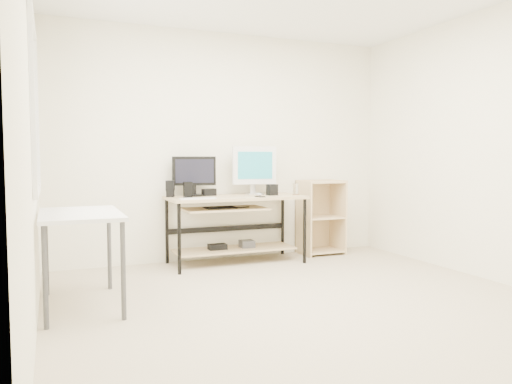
{
  "coord_description": "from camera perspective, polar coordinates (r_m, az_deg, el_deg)",
  "views": [
    {
      "loc": [
        -1.89,
        -3.5,
        1.18
      ],
      "look_at": [
        0.1,
        1.3,
        0.82
      ],
      "focal_mm": 35.0,
      "sensor_mm": 36.0,
      "label": 1
    }
  ],
  "objects": [
    {
      "name": "coaster",
      "position": [
        5.72,
        4.55,
        -0.3
      ],
      "size": [
        0.1,
        0.1,
        0.01
      ],
      "primitive_type": "cylinder",
      "rotation": [
        0.0,
        0.0,
        -0.28
      ],
      "color": "#AD774E",
      "rests_on": "desk"
    },
    {
      "name": "keyboard",
      "position": [
        5.16,
        -6.67,
        -0.73
      ],
      "size": [
        0.37,
        0.11,
        0.01
      ],
      "primitive_type": "cube",
      "rotation": [
        0.0,
        0.0,
        -0.01
      ],
      "color": "white",
      "rests_on": "desk"
    },
    {
      "name": "volume_puck",
      "position": [
        5.24,
        -7.75,
        -0.62
      ],
      "size": [
        0.07,
        0.07,
        0.02
      ],
      "primitive_type": "cylinder",
      "rotation": [
        0.0,
        0.0,
        -0.29
      ],
      "color": "black",
      "rests_on": "desk"
    },
    {
      "name": "audio_controller",
      "position": [
        5.27,
        -7.8,
        0.22
      ],
      "size": [
        0.09,
        0.06,
        0.17
      ],
      "primitive_type": "cube",
      "rotation": [
        0.0,
        0.0,
        -0.02
      ],
      "color": "black",
      "rests_on": "desk"
    },
    {
      "name": "speaker_right",
      "position": [
        5.64,
        1.84,
        0.26
      ],
      "size": [
        0.11,
        0.11,
        0.12
      ],
      "primitive_type": "cube",
      "rotation": [
        0.0,
        0.0,
        0.03
      ],
      "color": "black",
      "rests_on": "desk"
    },
    {
      "name": "room",
      "position": [
        3.96,
        3.85,
        5.98
      ],
      "size": [
        4.01,
        4.01,
        2.62
      ],
      "color": "#C4B496",
      "rests_on": "ground"
    },
    {
      "name": "shelf_unit",
      "position": [
        6.17,
        7.24,
        -2.8
      ],
      "size": [
        0.5,
        0.4,
        0.9
      ],
      "color": "beige",
      "rests_on": "ground"
    },
    {
      "name": "side_table",
      "position": [
        4.14,
        -19.42,
        -3.29
      ],
      "size": [
        0.6,
        1.0,
        0.75
      ],
      "color": "white",
      "rests_on": "ground"
    },
    {
      "name": "center_speaker",
      "position": [
        5.59,
        -5.39,
        -0.03
      ],
      "size": [
        0.17,
        0.1,
        0.08
      ],
      "primitive_type": "cube",
      "rotation": [
        0.0,
        0.0,
        0.22
      ],
      "color": "black",
      "rests_on": "desk"
    },
    {
      "name": "desk",
      "position": [
        5.53,
        -2.59,
        -2.67
      ],
      "size": [
        1.5,
        0.65,
        0.75
      ],
      "color": "tan",
      "rests_on": "ground"
    },
    {
      "name": "speaker_left",
      "position": [
        5.46,
        -9.78,
        0.41
      ],
      "size": [
        0.11,
        0.11,
        0.18
      ],
      "rotation": [
        0.0,
        0.0,
        -0.36
      ],
      "color": "black",
      "rests_on": "desk"
    },
    {
      "name": "black_monitor",
      "position": [
        5.54,
        -7.09,
        2.12
      ],
      "size": [
        0.47,
        0.2,
        0.44
      ],
      "rotation": [
        0.0,
        0.0,
        -0.28
      ],
      "color": "black",
      "rests_on": "desk"
    },
    {
      "name": "mouse",
      "position": [
        5.51,
        0.3,
        -0.29
      ],
      "size": [
        0.07,
        0.11,
        0.03
      ],
      "primitive_type": "ellipsoid",
      "rotation": [
        0.0,
        0.0,
        0.1
      ],
      "color": "#B6B6BB",
      "rests_on": "desk"
    },
    {
      "name": "drinking_glass",
      "position": [
        5.71,
        4.56,
        0.35
      ],
      "size": [
        0.08,
        0.08,
        0.12
      ],
      "primitive_type": "cylinder",
      "rotation": [
        0.0,
        0.0,
        -0.28
      ],
      "color": "white",
      "rests_on": "coaster"
    },
    {
      "name": "smartphone",
      "position": [
        5.4,
        0.45,
        -0.52
      ],
      "size": [
        0.08,
        0.13,
        0.01
      ],
      "primitive_type": "cube",
      "rotation": [
        0.0,
        0.0,
        0.17
      ],
      "color": "black",
      "rests_on": "desk"
    },
    {
      "name": "white_imac",
      "position": [
        5.75,
        -0.19,
        2.91
      ],
      "size": [
        0.52,
        0.17,
        0.56
      ],
      "rotation": [
        0.0,
        0.0,
        -0.06
      ],
      "color": "silver",
      "rests_on": "desk"
    }
  ]
}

